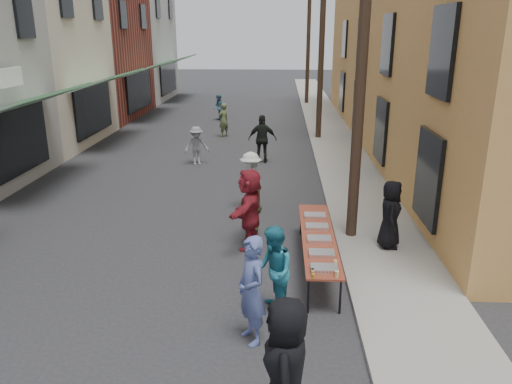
# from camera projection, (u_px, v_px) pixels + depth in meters

# --- Properties ---
(ground) EXTENTS (120.00, 120.00, 0.00)m
(ground) POSITION_uv_depth(u_px,v_px,m) (151.00, 294.00, 9.85)
(ground) COLOR #28282B
(ground) RESTS_ON ground
(sidewalk) EXTENTS (2.20, 60.00, 0.10)m
(sidewalk) POSITION_uv_depth(u_px,v_px,m) (333.00, 138.00, 23.85)
(sidewalk) COLOR gray
(sidewalk) RESTS_ON ground
(storefront_row) EXTENTS (8.00, 37.00, 9.00)m
(storefront_row) POSITION_uv_depth(u_px,v_px,m) (14.00, 49.00, 23.27)
(storefront_row) COLOR maroon
(storefront_row) RESTS_ON ground
(building_ochre) EXTENTS (10.00, 28.00, 10.00)m
(building_ochre) POSITION_uv_depth(u_px,v_px,m) (485.00, 29.00, 21.08)
(building_ochre) COLOR #C38C45
(building_ochre) RESTS_ON ground
(utility_pole_near) EXTENTS (0.26, 0.26, 9.00)m
(utility_pole_near) POSITION_uv_depth(u_px,v_px,m) (362.00, 52.00, 11.11)
(utility_pole_near) COLOR #2D2116
(utility_pole_near) RESTS_ON ground
(utility_pole_mid) EXTENTS (0.26, 0.26, 9.00)m
(utility_pole_mid) POSITION_uv_depth(u_px,v_px,m) (322.00, 41.00, 22.51)
(utility_pole_mid) COLOR #2D2116
(utility_pole_mid) RESTS_ON ground
(utility_pole_far) EXTENTS (0.26, 0.26, 9.00)m
(utility_pole_far) POSITION_uv_depth(u_px,v_px,m) (308.00, 38.00, 33.91)
(utility_pole_far) COLOR #2D2116
(utility_pole_far) RESTS_ON ground
(serving_table) EXTENTS (0.70, 4.00, 0.75)m
(serving_table) POSITION_uv_depth(u_px,v_px,m) (318.00, 237.00, 10.74)
(serving_table) COLOR maroon
(serving_table) RESTS_ON ground
(catering_tray_sausage) EXTENTS (0.50, 0.33, 0.08)m
(catering_tray_sausage) POSITION_uv_depth(u_px,v_px,m) (324.00, 269.00, 9.14)
(catering_tray_sausage) COLOR maroon
(catering_tray_sausage) RESTS_ON serving_table
(catering_tray_foil_b) EXTENTS (0.50, 0.33, 0.08)m
(catering_tray_foil_b) POSITION_uv_depth(u_px,v_px,m) (322.00, 254.00, 9.76)
(catering_tray_foil_b) COLOR #B2B2B7
(catering_tray_foil_b) RESTS_ON serving_table
(catering_tray_buns) EXTENTS (0.50, 0.33, 0.08)m
(catering_tray_buns) POSITION_uv_depth(u_px,v_px,m) (319.00, 239.00, 10.43)
(catering_tray_buns) COLOR tan
(catering_tray_buns) RESTS_ON serving_table
(catering_tray_foil_d) EXTENTS (0.50, 0.33, 0.08)m
(catering_tray_foil_d) POSITION_uv_depth(u_px,v_px,m) (317.00, 227.00, 11.09)
(catering_tray_foil_d) COLOR #B2B2B7
(catering_tray_foil_d) RESTS_ON serving_table
(catering_tray_buns_end) EXTENTS (0.50, 0.33, 0.08)m
(catering_tray_buns_end) POSITION_uv_depth(u_px,v_px,m) (315.00, 216.00, 11.76)
(catering_tray_buns_end) COLOR tan
(catering_tray_buns_end) RESTS_ON serving_table
(condiment_jar_a) EXTENTS (0.07, 0.07, 0.08)m
(condiment_jar_a) POSITION_uv_depth(u_px,v_px,m) (313.00, 276.00, 8.87)
(condiment_jar_a) COLOR #A57F26
(condiment_jar_a) RESTS_ON serving_table
(condiment_jar_b) EXTENTS (0.07, 0.07, 0.08)m
(condiment_jar_b) POSITION_uv_depth(u_px,v_px,m) (313.00, 273.00, 8.97)
(condiment_jar_b) COLOR #A57F26
(condiment_jar_b) RESTS_ON serving_table
(condiment_jar_c) EXTENTS (0.07, 0.07, 0.08)m
(condiment_jar_c) POSITION_uv_depth(u_px,v_px,m) (313.00, 271.00, 9.06)
(condiment_jar_c) COLOR #A57F26
(condiment_jar_c) RESTS_ON serving_table
(cup_stack) EXTENTS (0.08, 0.08, 0.12)m
(cup_stack) POSITION_uv_depth(u_px,v_px,m) (337.00, 274.00, 8.89)
(cup_stack) COLOR tan
(cup_stack) RESTS_ON serving_table
(guest_front_a) EXTENTS (0.65, 0.97, 1.94)m
(guest_front_a) POSITION_uv_depth(u_px,v_px,m) (286.00, 370.00, 6.13)
(guest_front_a) COLOR black
(guest_front_a) RESTS_ON ground
(guest_front_b) EXTENTS (0.72, 0.81, 1.87)m
(guest_front_b) POSITION_uv_depth(u_px,v_px,m) (252.00, 290.00, 8.09)
(guest_front_b) COLOR #505F9C
(guest_front_b) RESTS_ON ground
(guest_front_c) EXTENTS (0.80, 0.94, 1.69)m
(guest_front_c) POSITION_uv_depth(u_px,v_px,m) (273.00, 272.00, 8.90)
(guest_front_c) COLOR teal
(guest_front_c) RESTS_ON ground
(guest_front_d) EXTENTS (0.64, 1.10, 1.69)m
(guest_front_d) POSITION_uv_depth(u_px,v_px,m) (251.00, 181.00, 14.27)
(guest_front_d) COLOR silver
(guest_front_d) RESTS_ON ground
(guest_front_e) EXTENTS (0.50, 1.01, 1.67)m
(guest_front_e) POSITION_uv_depth(u_px,v_px,m) (254.00, 206.00, 12.30)
(guest_front_e) COLOR #535933
(guest_front_e) RESTS_ON ground
(guest_queue_back) EXTENTS (0.86, 1.86, 1.94)m
(guest_queue_back) POSITION_uv_depth(u_px,v_px,m) (250.00, 208.00, 11.72)
(guest_queue_back) COLOR maroon
(guest_queue_back) RESTS_ON ground
(server) EXTENTS (0.61, 0.85, 1.61)m
(server) POSITION_uv_depth(u_px,v_px,m) (390.00, 214.00, 11.52)
(server) COLOR black
(server) RESTS_ON sidewalk
(passerby_left) EXTENTS (1.09, 0.87, 1.48)m
(passerby_left) POSITION_uv_depth(u_px,v_px,m) (197.00, 146.00, 19.17)
(passerby_left) COLOR gray
(passerby_left) RESTS_ON ground
(passerby_mid) EXTENTS (1.11, 0.48, 1.88)m
(passerby_mid) POSITION_uv_depth(u_px,v_px,m) (262.00, 139.00, 19.37)
(passerby_mid) COLOR black
(passerby_mid) RESTS_ON ground
(passerby_right) EXTENTS (0.68, 0.71, 1.64)m
(passerby_right) POSITION_uv_depth(u_px,v_px,m) (224.00, 120.00, 24.16)
(passerby_right) COLOR #556339
(passerby_right) RESTS_ON ground
(passerby_far) EXTENTS (0.81, 0.90, 1.50)m
(passerby_far) POSITION_uv_depth(u_px,v_px,m) (219.00, 107.00, 28.60)
(passerby_far) COLOR #467187
(passerby_far) RESTS_ON ground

